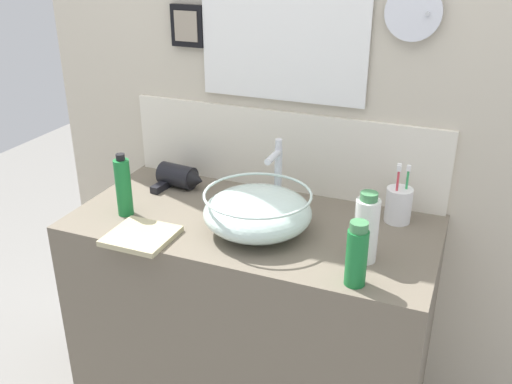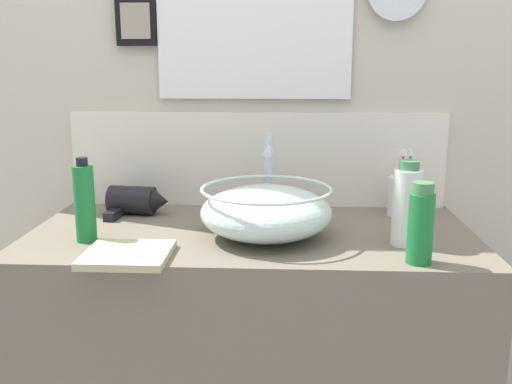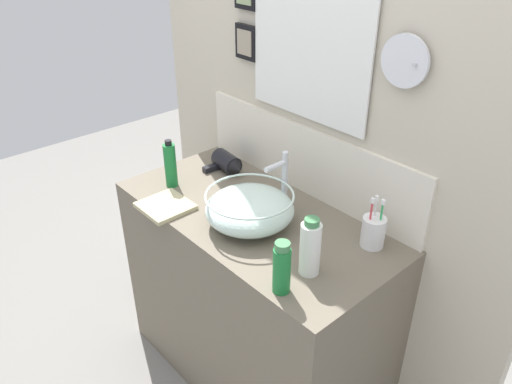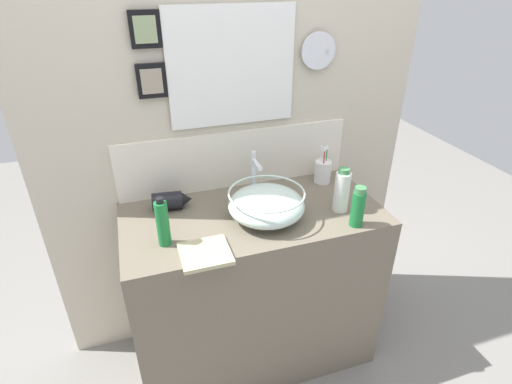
{
  "view_description": "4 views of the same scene",
  "coord_description": "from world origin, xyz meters",
  "px_view_note": "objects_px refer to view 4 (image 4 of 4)",
  "views": [
    {
      "loc": [
        0.59,
        -1.43,
        1.65
      ],
      "look_at": [
        0.01,
        0.0,
        0.95
      ],
      "focal_mm": 40.0,
      "sensor_mm": 36.0,
      "label": 1
    },
    {
      "loc": [
        0.08,
        -1.38,
        1.26
      ],
      "look_at": [
        0.01,
        0.0,
        0.95
      ],
      "focal_mm": 40.0,
      "sensor_mm": 36.0,
      "label": 2
    },
    {
      "loc": [
        1.16,
        -1.03,
        1.85
      ],
      "look_at": [
        0.01,
        0.0,
        0.95
      ],
      "focal_mm": 35.0,
      "sensor_mm": 36.0,
      "label": 3
    },
    {
      "loc": [
        -0.44,
        -1.37,
        1.76
      ],
      "look_at": [
        0.01,
        0.0,
        0.95
      ],
      "focal_mm": 28.0,
      "sensor_mm": 36.0,
      "label": 4
    }
  ],
  "objects_px": {
    "hair_drier": "(171,201)",
    "spray_bottle": "(358,207)",
    "hand_towel": "(205,253)",
    "lotion_bottle": "(163,223)",
    "toothbrush_cup": "(323,171)",
    "shampoo_bottle": "(342,191)",
    "faucet": "(254,174)",
    "glass_bowl_sink": "(266,205)"
  },
  "relations": [
    {
      "from": "hair_drier",
      "to": "spray_bottle",
      "type": "xyz_separation_m",
      "value": [
        0.7,
        -0.36,
        0.05
      ]
    },
    {
      "from": "hair_drier",
      "to": "shampoo_bottle",
      "type": "distance_m",
      "value": 0.73
    },
    {
      "from": "glass_bowl_sink",
      "to": "shampoo_bottle",
      "type": "xyz_separation_m",
      "value": [
        0.32,
        -0.04,
        0.03
      ]
    },
    {
      "from": "hair_drier",
      "to": "toothbrush_cup",
      "type": "relative_size",
      "value": 0.93
    },
    {
      "from": "shampoo_bottle",
      "to": "hand_towel",
      "type": "bearing_deg",
      "value": -168.33
    },
    {
      "from": "glass_bowl_sink",
      "to": "lotion_bottle",
      "type": "bearing_deg",
      "value": -173.26
    },
    {
      "from": "spray_bottle",
      "to": "hand_towel",
      "type": "xyz_separation_m",
      "value": [
        -0.62,
        -0.0,
        -0.08
      ]
    },
    {
      "from": "spray_bottle",
      "to": "shampoo_bottle",
      "type": "xyz_separation_m",
      "value": [
        -0.0,
        0.12,
        0.01
      ]
    },
    {
      "from": "lotion_bottle",
      "to": "hand_towel",
      "type": "relative_size",
      "value": 1.1
    },
    {
      "from": "toothbrush_cup",
      "to": "lotion_bottle",
      "type": "xyz_separation_m",
      "value": [
        -0.79,
        -0.27,
        0.04
      ]
    },
    {
      "from": "toothbrush_cup",
      "to": "lotion_bottle",
      "type": "bearing_deg",
      "value": -160.97
    },
    {
      "from": "glass_bowl_sink",
      "to": "spray_bottle",
      "type": "bearing_deg",
      "value": -26.35
    },
    {
      "from": "spray_bottle",
      "to": "shampoo_bottle",
      "type": "relative_size",
      "value": 0.88
    },
    {
      "from": "toothbrush_cup",
      "to": "shampoo_bottle",
      "type": "distance_m",
      "value": 0.27
    },
    {
      "from": "glass_bowl_sink",
      "to": "spray_bottle",
      "type": "relative_size",
      "value": 1.82
    },
    {
      "from": "hand_towel",
      "to": "lotion_bottle",
      "type": "bearing_deg",
      "value": 138.12
    },
    {
      "from": "faucet",
      "to": "hair_drier",
      "type": "height_order",
      "value": "faucet"
    },
    {
      "from": "faucet",
      "to": "shampoo_bottle",
      "type": "height_order",
      "value": "faucet"
    },
    {
      "from": "toothbrush_cup",
      "to": "spray_bottle",
      "type": "relative_size",
      "value": 1.07
    },
    {
      "from": "glass_bowl_sink",
      "to": "hand_towel",
      "type": "bearing_deg",
      "value": -150.6
    },
    {
      "from": "shampoo_bottle",
      "to": "hair_drier",
      "type": "bearing_deg",
      "value": 161.27
    },
    {
      "from": "faucet",
      "to": "toothbrush_cup",
      "type": "height_order",
      "value": "faucet"
    },
    {
      "from": "faucet",
      "to": "hair_drier",
      "type": "xyz_separation_m",
      "value": [
        -0.37,
        0.04,
        -0.09
      ]
    },
    {
      "from": "glass_bowl_sink",
      "to": "toothbrush_cup",
      "type": "relative_size",
      "value": 1.69
    },
    {
      "from": "glass_bowl_sink",
      "to": "hand_towel",
      "type": "relative_size",
      "value": 1.74
    },
    {
      "from": "toothbrush_cup",
      "to": "hand_towel",
      "type": "height_order",
      "value": "toothbrush_cup"
    },
    {
      "from": "hair_drier",
      "to": "faucet",
      "type": "bearing_deg",
      "value": -5.72
    },
    {
      "from": "hair_drier",
      "to": "spray_bottle",
      "type": "distance_m",
      "value": 0.78
    },
    {
      "from": "spray_bottle",
      "to": "shampoo_bottle",
      "type": "bearing_deg",
      "value": 91.95
    },
    {
      "from": "faucet",
      "to": "lotion_bottle",
      "type": "height_order",
      "value": "faucet"
    },
    {
      "from": "faucet",
      "to": "toothbrush_cup",
      "type": "distance_m",
      "value": 0.38
    },
    {
      "from": "hair_drier",
      "to": "shampoo_bottle",
      "type": "bearing_deg",
      "value": -18.73
    },
    {
      "from": "hair_drier",
      "to": "lotion_bottle",
      "type": "distance_m",
      "value": 0.26
    },
    {
      "from": "faucet",
      "to": "spray_bottle",
      "type": "bearing_deg",
      "value": -44.44
    },
    {
      "from": "lotion_bottle",
      "to": "hair_drier",
      "type": "bearing_deg",
      "value": 77.07
    },
    {
      "from": "lotion_bottle",
      "to": "shampoo_bottle",
      "type": "bearing_deg",
      "value": 0.91
    },
    {
      "from": "spray_bottle",
      "to": "hand_towel",
      "type": "bearing_deg",
      "value": -179.68
    },
    {
      "from": "hair_drier",
      "to": "shampoo_bottle",
      "type": "height_order",
      "value": "shampoo_bottle"
    },
    {
      "from": "glass_bowl_sink",
      "to": "faucet",
      "type": "distance_m",
      "value": 0.17
    },
    {
      "from": "spray_bottle",
      "to": "shampoo_bottle",
      "type": "distance_m",
      "value": 0.12
    },
    {
      "from": "lotion_bottle",
      "to": "spray_bottle",
      "type": "bearing_deg",
      "value": -8.5
    },
    {
      "from": "toothbrush_cup",
      "to": "hand_towel",
      "type": "xyz_separation_m",
      "value": [
        -0.66,
        -0.39,
        -0.05
      ]
    }
  ]
}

